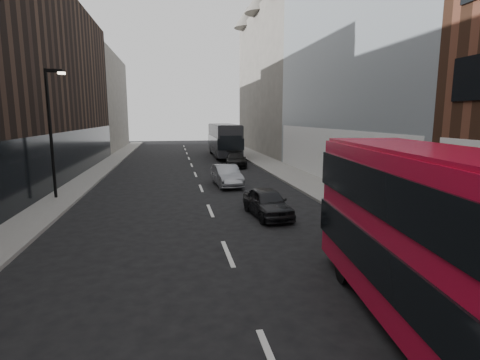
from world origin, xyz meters
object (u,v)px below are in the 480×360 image
red_bus (451,244)px  grey_bus (224,139)px  car_c (236,160)px  car_b (227,175)px  street_lamp (52,125)px  car_a (267,202)px

red_bus → grey_bus: 37.23m
red_bus → car_c: size_ratio=2.18×
car_b → street_lamp: bearing=-169.2°
red_bus → car_c: 28.26m
grey_bus → car_b: grey_bus is taller
grey_bus → car_a: grey_bus is taller
red_bus → grey_bus: red_bus is taller
red_bus → car_c: red_bus is taller
street_lamp → car_a: street_lamp is taller
car_a → grey_bus: bearing=81.4°
car_a → street_lamp: bearing=147.8°
grey_bus → car_b: size_ratio=2.74×
red_bus → car_a: bearing=102.0°
street_lamp → car_b: 10.91m
street_lamp → red_bus: size_ratio=0.70×
red_bus → car_c: bearing=95.8°
car_c → car_b: bearing=-96.9°
red_bus → grey_bus: bearing=95.9°
street_lamp → red_bus: 19.93m
grey_bus → street_lamp: bearing=-119.5°
street_lamp → car_a: 12.58m
red_bus → car_c: (0.55, 28.21, -1.54)m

